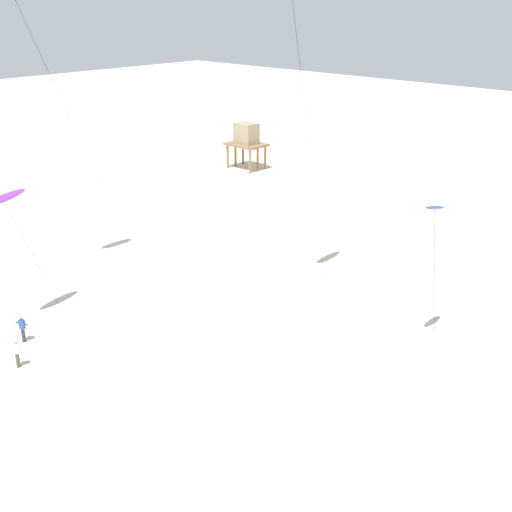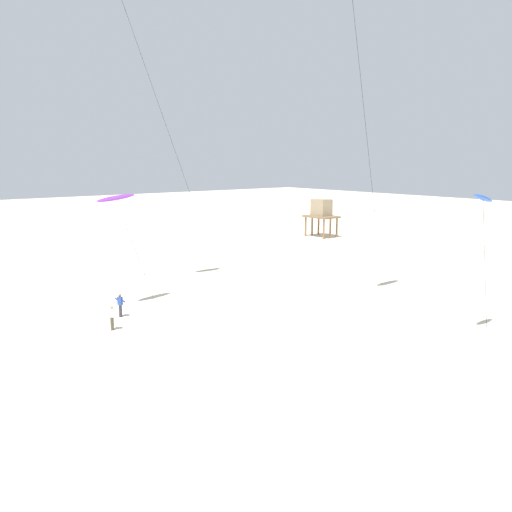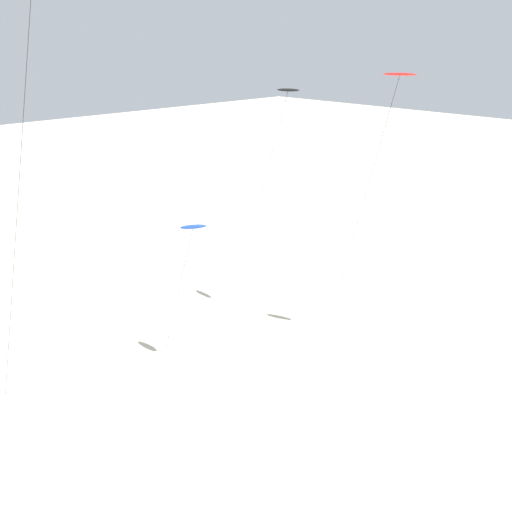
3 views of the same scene
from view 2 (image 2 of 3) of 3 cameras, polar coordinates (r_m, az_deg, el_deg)
name	(u,v)px [view 2 (image 2 of 3)]	position (r m, az deg, el deg)	size (l,w,h in m)	color
ground_plane	(84,379)	(29.19, -17.84, -12.31)	(260.00, 260.00, 0.00)	beige
kite_blue	(483,200)	(34.81, 23.03, 5.54)	(0.85, 3.76, 9.08)	blue
kite_purple	(116,198)	(40.29, -14.68, 5.96)	(1.48, 4.76, 8.53)	purple
kite_flyer_nearest	(112,317)	(36.10, -15.09, -6.28)	(0.73, 0.72, 1.67)	#4C4738
kite_flyer_middle	(120,305)	(38.89, -14.26, -5.04)	(0.69, 0.68, 1.67)	#33333D
stilt_house	(321,211)	(76.48, 6.98, 4.78)	(4.52, 3.26, 5.35)	#846647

